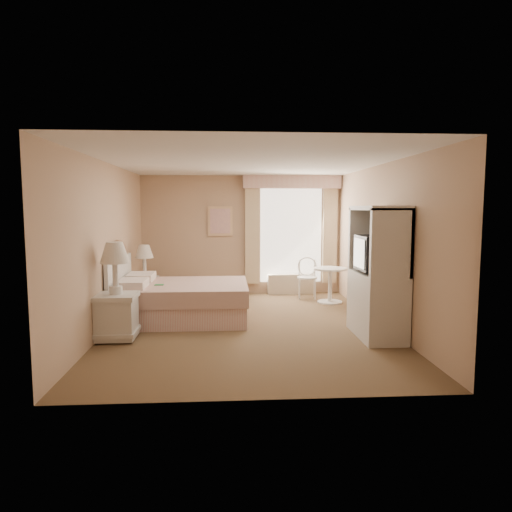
{
  "coord_description": "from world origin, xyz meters",
  "views": [
    {
      "loc": [
        -0.31,
        -6.91,
        1.82
      ],
      "look_at": [
        0.15,
        0.3,
        1.06
      ],
      "focal_mm": 32.0,
      "sensor_mm": 36.0,
      "label": 1
    }
  ],
  "objects": [
    {
      "name": "cafe_chair",
      "position": [
        1.32,
        2.19,
        0.48
      ],
      "size": [
        0.45,
        0.45,
        0.83
      ],
      "rotation": [
        0.0,
        0.0,
        -0.14
      ],
      "color": "silver",
      "rests_on": "room"
    },
    {
      "name": "nightstand_far",
      "position": [
        -1.84,
        1.58,
        0.43
      ],
      "size": [
        0.47,
        0.47,
        1.13
      ],
      "color": "silver",
      "rests_on": "room"
    },
    {
      "name": "nightstand_near",
      "position": [
        -1.84,
        -0.62,
        0.51
      ],
      "size": [
        0.55,
        0.55,
        1.34
      ],
      "color": "silver",
      "rests_on": "room"
    },
    {
      "name": "bed",
      "position": [
        -1.12,
        0.48,
        0.34
      ],
      "size": [
        2.09,
        1.59,
        1.41
      ],
      "color": "tan",
      "rests_on": "room"
    },
    {
      "name": "framed_art",
      "position": [
        -0.45,
        2.71,
        1.55
      ],
      "size": [
        0.52,
        0.04,
        0.62
      ],
      "color": "#D9B086",
      "rests_on": "room"
    },
    {
      "name": "armoire",
      "position": [
        1.81,
        -0.68,
        0.77
      ],
      "size": [
        0.56,
        1.11,
        1.85
      ],
      "color": "silver",
      "rests_on": "room"
    },
    {
      "name": "room",
      "position": [
        0.0,
        0.0,
        1.25
      ],
      "size": [
        4.21,
        5.51,
        2.51
      ],
      "color": "brown",
      "rests_on": "ground"
    },
    {
      "name": "window",
      "position": [
        1.05,
        2.65,
        1.34
      ],
      "size": [
        2.05,
        0.22,
        2.51
      ],
      "color": "white",
      "rests_on": "room"
    },
    {
      "name": "round_table",
      "position": [
        1.67,
        1.66,
        0.45
      ],
      "size": [
        0.64,
        0.64,
        0.68
      ],
      "color": "silver",
      "rests_on": "room"
    }
  ]
}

